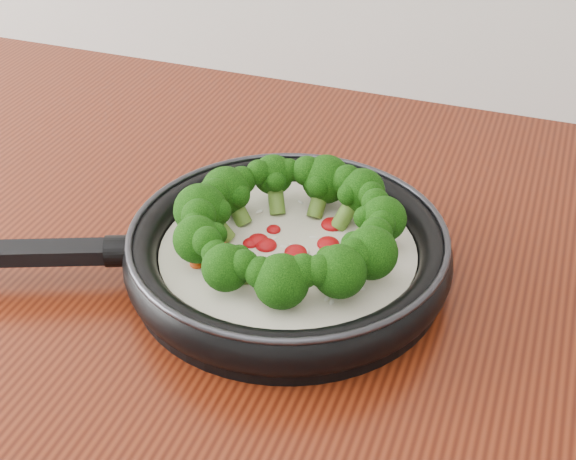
% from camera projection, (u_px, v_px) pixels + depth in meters
% --- Properties ---
extents(skillet, '(0.48, 0.38, 0.08)m').
position_uv_depth(skillet, '(285.00, 247.00, 0.69)').
color(skillet, black).
rests_on(skillet, counter).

